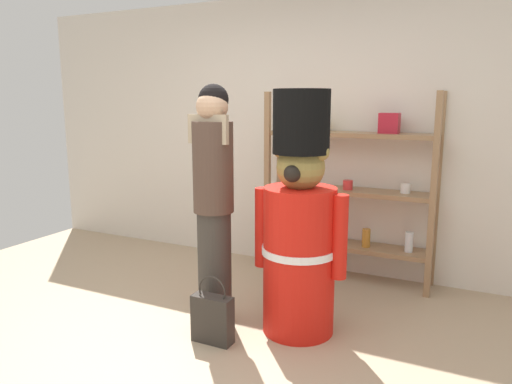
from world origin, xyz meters
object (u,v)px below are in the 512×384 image
(merchandise_shelf, at_px, (349,187))
(person_shopper, at_px, (214,198))
(teddy_bear_guard, at_px, (300,229))
(shopping_bag, at_px, (212,318))

(merchandise_shelf, bearing_deg, person_shopper, -114.64)
(teddy_bear_guard, height_order, person_shopper, person_shopper)
(merchandise_shelf, height_order, shopping_bag, merchandise_shelf)
(teddy_bear_guard, height_order, shopping_bag, teddy_bear_guard)
(merchandise_shelf, distance_m, shopping_bag, 1.81)
(person_shopper, height_order, shopping_bag, person_shopper)
(teddy_bear_guard, xyz_separation_m, shopping_bag, (-0.46, -0.42, -0.58))
(teddy_bear_guard, bearing_deg, person_shopper, -166.30)
(shopping_bag, bearing_deg, merchandise_shelf, 73.60)
(person_shopper, relative_size, shopping_bag, 3.67)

